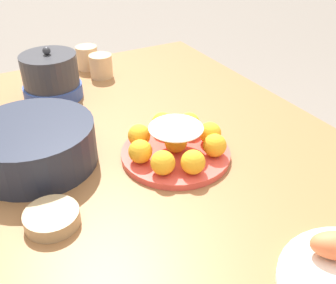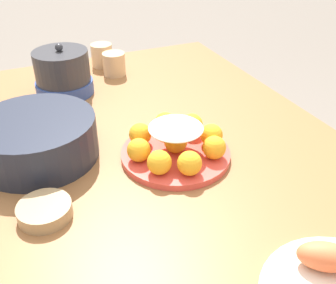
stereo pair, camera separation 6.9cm
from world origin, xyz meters
The scene contains 7 objects.
dining_table centered at (0.00, 0.00, 0.68)m, with size 1.46×0.97×0.77m.
cake_plate centered at (-0.02, -0.03, 0.80)m, with size 0.27×0.27×0.09m.
serving_bowl centered at (0.11, 0.27, 0.82)m, with size 0.29×0.29×0.10m.
sauce_bowl centered at (-0.11, 0.30, 0.79)m, with size 0.11×0.11×0.03m.
cup_near centered at (0.63, -0.03, 0.81)m, with size 0.08×0.08×0.08m.
cup_far centered at (0.53, -0.05, 0.81)m, with size 0.08×0.08×0.08m.
warming_pot centered at (0.45, 0.14, 0.84)m, with size 0.18×0.18×0.16m.
Camera 1 is at (-0.71, 0.37, 1.32)m, focal length 42.00 mm.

